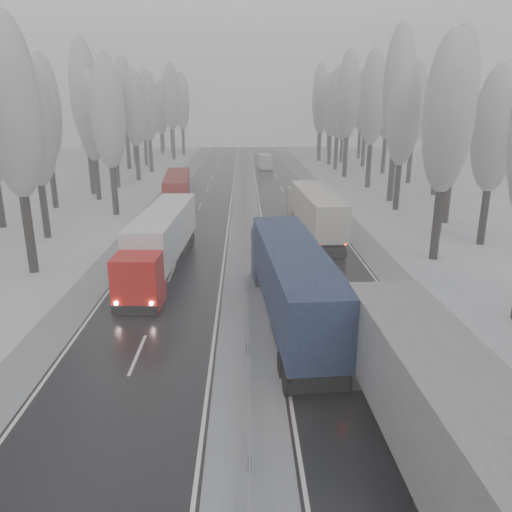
{
  "coord_description": "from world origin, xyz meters",
  "views": [
    {
      "loc": [
        -0.12,
        -9.5,
        11.48
      ],
      "look_at": [
        0.62,
        20.8,
        2.2
      ],
      "focal_mm": 35.0,
      "sensor_mm": 36.0,
      "label": 1
    }
  ],
  "objects_px": {
    "truck_red_white": "(161,238)",
    "box_truck_distant": "(264,161)",
    "truck_grey_tarp": "(440,413)",
    "truck_cream_box": "(314,209)",
    "truck_red_red": "(177,191)",
    "truck_blue_box": "(290,276)"
  },
  "relations": [
    {
      "from": "truck_blue_box",
      "to": "truck_cream_box",
      "type": "xyz_separation_m",
      "value": [
        3.82,
        18.44,
        -0.19
      ]
    },
    {
      "from": "truck_grey_tarp",
      "to": "truck_cream_box",
      "type": "relative_size",
      "value": 1.08
    },
    {
      "from": "truck_cream_box",
      "to": "box_truck_distant",
      "type": "height_order",
      "value": "truck_cream_box"
    },
    {
      "from": "truck_blue_box",
      "to": "truck_red_white",
      "type": "xyz_separation_m",
      "value": [
        -8.23,
        8.74,
        -0.17
      ]
    },
    {
      "from": "truck_grey_tarp",
      "to": "truck_cream_box",
      "type": "height_order",
      "value": "truck_grey_tarp"
    },
    {
      "from": "truck_red_white",
      "to": "truck_red_red",
      "type": "bearing_deg",
      "value": 96.66
    },
    {
      "from": "box_truck_distant",
      "to": "truck_red_white",
      "type": "relative_size",
      "value": 0.44
    },
    {
      "from": "truck_blue_box",
      "to": "box_truck_distant",
      "type": "relative_size",
      "value": 2.45
    },
    {
      "from": "truck_grey_tarp",
      "to": "truck_red_red",
      "type": "relative_size",
      "value": 1.13
    },
    {
      "from": "truck_cream_box",
      "to": "truck_red_red",
      "type": "relative_size",
      "value": 1.05
    },
    {
      "from": "truck_red_red",
      "to": "truck_grey_tarp",
      "type": "bearing_deg",
      "value": -77.51
    },
    {
      "from": "truck_red_white",
      "to": "box_truck_distant",
      "type": "bearing_deg",
      "value": 83.29
    },
    {
      "from": "truck_grey_tarp",
      "to": "box_truck_distant",
      "type": "xyz_separation_m",
      "value": [
        -2.06,
        79.8,
        -1.32
      ]
    },
    {
      "from": "truck_blue_box",
      "to": "truck_red_red",
      "type": "relative_size",
      "value": 1.13
    },
    {
      "from": "box_truck_distant",
      "to": "truck_red_white",
      "type": "distance_m",
      "value": 59.4
    },
    {
      "from": "truck_grey_tarp",
      "to": "box_truck_distant",
      "type": "height_order",
      "value": "truck_grey_tarp"
    },
    {
      "from": "truck_cream_box",
      "to": "truck_red_white",
      "type": "xyz_separation_m",
      "value": [
        -12.05,
        -9.69,
        0.01
      ]
    },
    {
      "from": "truck_blue_box",
      "to": "truck_cream_box",
      "type": "distance_m",
      "value": 18.83
    },
    {
      "from": "truck_cream_box",
      "to": "truck_grey_tarp",
      "type": "bearing_deg",
      "value": -93.58
    },
    {
      "from": "box_truck_distant",
      "to": "truck_red_white",
      "type": "bearing_deg",
      "value": -105.7
    },
    {
      "from": "truck_red_white",
      "to": "truck_grey_tarp",
      "type": "bearing_deg",
      "value": -58.79
    },
    {
      "from": "truck_blue_box",
      "to": "truck_cream_box",
      "type": "relative_size",
      "value": 1.08
    }
  ]
}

